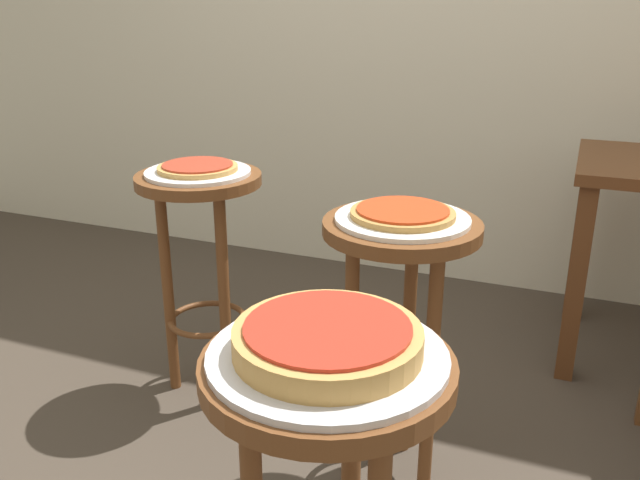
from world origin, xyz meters
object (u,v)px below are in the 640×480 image
object	(u,v)px
serving_plate_middle	(402,219)
stool_leftside	(202,234)
stool_foreground	(327,466)
pizza_leftside	(198,167)
serving_plate_foreground	(327,356)
serving_plate_leftside	(198,172)
pizza_foreground	(328,339)
stool_middle	(399,294)
pizza_middle	(403,213)

from	to	relation	value
serving_plate_middle	stool_leftside	size ratio (longest dim) A/B	0.44
stool_foreground	pizza_leftside	xyz separation A→B (m)	(-0.79, 0.91, 0.22)
serving_plate_foreground	serving_plate_leftside	distance (m)	1.20
serving_plate_foreground	serving_plate_middle	size ratio (longest dim) A/B	1.11
pizza_foreground	stool_foreground	bearing A→B (deg)	0.00
stool_foreground	stool_middle	distance (m)	0.70
stool_foreground	serving_plate_middle	size ratio (longest dim) A/B	2.26
serving_plate_foreground	serving_plate_middle	xyz separation A→B (m)	(-0.07, 0.69, 0.00)
stool_foreground	stool_middle	size ratio (longest dim) A/B	1.00
serving_plate_foreground	stool_leftside	world-z (taller)	serving_plate_foreground
pizza_foreground	serving_plate_middle	xyz separation A→B (m)	(-0.07, 0.69, -0.03)
pizza_middle	pizza_leftside	xyz separation A→B (m)	(-0.72, 0.22, -0.00)
pizza_leftside	stool_leftside	bearing A→B (deg)	90.00
stool_foreground	pizza_foreground	bearing A→B (deg)	0.00
stool_leftside	pizza_leftside	world-z (taller)	pizza_leftside
pizza_foreground	pizza_middle	world-z (taller)	pizza_foreground
pizza_foreground	stool_leftside	bearing A→B (deg)	130.93
serving_plate_leftside	pizza_leftside	bearing A→B (deg)	-90.00
pizza_foreground	stool_leftside	distance (m)	1.23
serving_plate_foreground	pizza_foreground	size ratio (longest dim) A/B	1.28
serving_plate_middle	serving_plate_leftside	distance (m)	0.75
serving_plate_foreground	serving_plate_middle	distance (m)	0.70
serving_plate_foreground	serving_plate_middle	bearing A→B (deg)	95.80
pizza_middle	stool_leftside	world-z (taller)	pizza_middle
serving_plate_foreground	pizza_leftside	world-z (taller)	pizza_leftside
stool_middle	stool_leftside	bearing A→B (deg)	163.16
serving_plate_foreground	pizza_leftside	xyz separation A→B (m)	(-0.79, 0.91, 0.02)
serving_plate_foreground	pizza_leftside	bearing A→B (deg)	130.93
serving_plate_middle	pizza_middle	xyz separation A→B (m)	(0.00, 0.00, 0.02)
stool_middle	pizza_middle	size ratio (longest dim) A/B	2.92
serving_plate_middle	pizza_middle	size ratio (longest dim) A/B	1.29
stool_foreground	pizza_leftside	bearing A→B (deg)	130.93
pizza_foreground	stool_leftside	world-z (taller)	pizza_foreground
stool_middle	pizza_middle	distance (m)	0.22
pizza_middle	stool_foreground	bearing A→B (deg)	-84.20
stool_foreground	serving_plate_middle	world-z (taller)	serving_plate_middle
pizza_middle	serving_plate_leftside	xyz separation A→B (m)	(-0.72, 0.22, -0.02)
serving_plate_foreground	stool_middle	distance (m)	0.72
stool_foreground	pizza_middle	world-z (taller)	pizza_middle
stool_leftside	serving_plate_leftside	distance (m)	0.20
stool_middle	pizza_leftside	bearing A→B (deg)	163.16
stool_leftside	pizza_leftside	size ratio (longest dim) A/B	3.03
pizza_foreground	pizza_leftside	distance (m)	1.20
pizza_middle	serving_plate_middle	bearing A→B (deg)	0.00
pizza_middle	pizza_leftside	distance (m)	0.75
stool_middle	serving_plate_leftside	bearing A→B (deg)	163.16
stool_leftside	serving_plate_leftside	world-z (taller)	serving_plate_leftside
stool_foreground	pizza_leftside	world-z (taller)	pizza_leftside
stool_foreground	stool_leftside	bearing A→B (deg)	130.93
stool_middle	serving_plate_middle	bearing A→B (deg)	0.00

